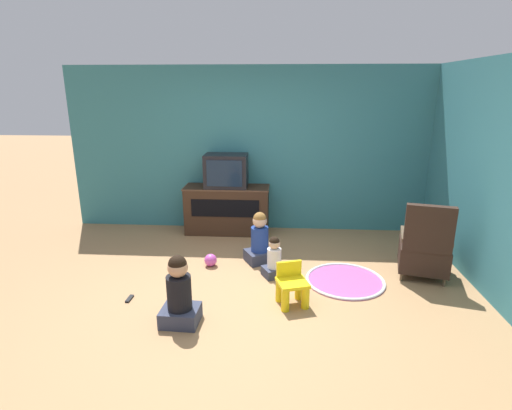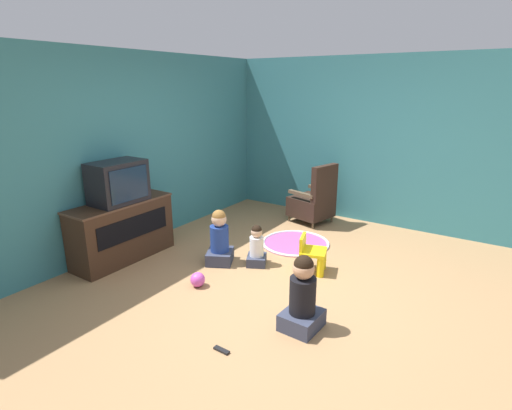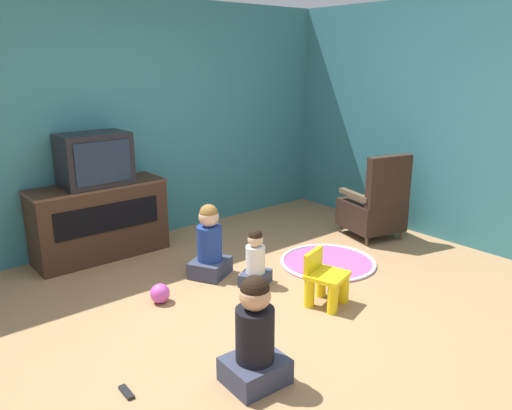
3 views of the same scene
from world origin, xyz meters
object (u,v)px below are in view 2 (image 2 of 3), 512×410
(toy_ball, at_px, (198,280))
(child_watching_center, at_px, (257,248))
(tv_cabinet, at_px, (122,230))
(television, at_px, (118,182))
(child_watching_left, at_px, (302,297))
(remote_control, at_px, (222,350))
(yellow_kid_chair, at_px, (312,256))
(black_armchair, at_px, (314,201))
(child_watching_right, at_px, (220,240))

(toy_ball, bearing_deg, child_watching_center, -15.52)
(tv_cabinet, height_order, television, television)
(child_watching_left, height_order, remote_control, child_watching_left)
(toy_ball, bearing_deg, yellow_kid_chair, -40.37)
(television, relative_size, child_watching_center, 1.27)
(tv_cabinet, distance_m, child_watching_center, 1.72)
(television, height_order, child_watching_center, television)
(yellow_kid_chair, relative_size, toy_ball, 2.73)
(television, bearing_deg, tv_cabinet, 90.00)
(child_watching_left, relative_size, child_watching_center, 1.40)
(television, relative_size, child_watching_left, 0.91)
(black_armchair, bearing_deg, remote_control, 27.17)
(tv_cabinet, bearing_deg, child_watching_center, -62.64)
(television, height_order, yellow_kid_chair, television)
(child_watching_left, distance_m, child_watching_center, 1.42)
(child_watching_center, xyz_separation_m, child_watching_right, (-0.20, 0.42, 0.08))
(remote_control, bearing_deg, television, -18.00)
(child_watching_left, distance_m, child_watching_right, 1.67)
(child_watching_center, xyz_separation_m, toy_ball, (-0.84, 0.23, -0.14))
(television, xyz_separation_m, child_watching_left, (-0.11, -2.60, -0.70))
(tv_cabinet, distance_m, child_watching_left, 2.62)
(tv_cabinet, relative_size, yellow_kid_chair, 3.00)
(yellow_kid_chair, relative_size, child_watching_left, 0.62)
(yellow_kid_chair, distance_m, child_watching_left, 1.20)
(child_watching_left, xyz_separation_m, toy_ball, (0.07, 1.32, -0.23))
(child_watching_left, relative_size, child_watching_right, 1.04)
(television, bearing_deg, child_watching_right, -61.74)
(tv_cabinet, xyz_separation_m, child_watching_left, (-0.11, -2.61, -0.08))
(tv_cabinet, relative_size, television, 2.04)
(black_armchair, distance_m, toy_ball, 2.67)
(child_watching_left, bearing_deg, yellow_kid_chair, 24.17)
(black_armchair, distance_m, child_watching_center, 1.83)
(television, bearing_deg, yellow_kid_chair, -65.32)
(black_armchair, bearing_deg, child_watching_center, 17.33)
(television, distance_m, remote_control, 2.54)
(tv_cabinet, height_order, yellow_kid_chair, tv_cabinet)
(black_armchair, bearing_deg, tv_cabinet, -14.46)
(yellow_kid_chair, relative_size, child_watching_right, 0.65)
(child_watching_center, xyz_separation_m, remote_control, (-1.58, -0.69, -0.21))
(yellow_kid_chair, distance_m, child_watching_center, 0.68)
(tv_cabinet, bearing_deg, child_watching_left, -92.51)
(black_armchair, height_order, yellow_kid_chair, black_armchair)
(television, height_order, black_armchair, television)
(remote_control, bearing_deg, toy_ball, -37.12)
(child_watching_left, relative_size, toy_ball, 4.42)
(television, distance_m, yellow_kid_chair, 2.51)
(child_watching_right, bearing_deg, remote_control, -169.32)
(black_armchair, height_order, child_watching_right, black_armchair)
(tv_cabinet, distance_m, child_watching_right, 1.25)
(black_armchair, relative_size, yellow_kid_chair, 2.18)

